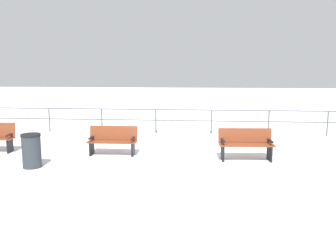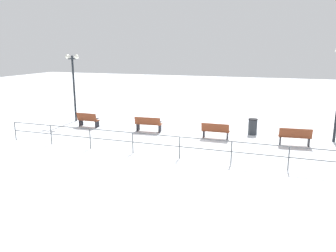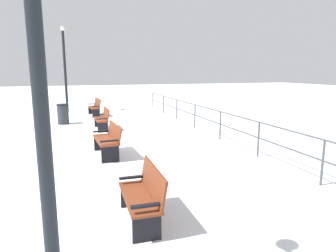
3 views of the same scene
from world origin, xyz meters
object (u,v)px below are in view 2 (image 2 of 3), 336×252
bench_fourth (88,120)px  lamppost_middle (73,75)px  bench_nearest (295,136)px  trash_bin (253,127)px  bench_second (215,131)px  bench_third (148,124)px

bench_fourth → lamppost_middle: size_ratio=0.32×
bench_nearest → trash_bin: 2.71m
bench_nearest → lamppost_middle: 14.03m
lamppost_middle → trash_bin: bearing=-89.2°
bench_nearest → trash_bin: bearing=48.8°
bench_second → trash_bin: 2.40m
bench_nearest → bench_third: size_ratio=1.01×
bench_nearest → lamppost_middle: size_ratio=0.36×
bench_second → lamppost_middle: (1.43, 9.72, 2.59)m
trash_bin → bench_fourth: bearing=98.1°
bench_nearest → bench_fourth: bearing=84.0°
lamppost_middle → trash_bin: 11.82m
bench_second → lamppost_middle: 10.16m
bench_third → trash_bin: (1.33, -5.80, -0.01)m
bench_fourth → lamppost_middle: (1.25, 1.74, 2.58)m
bench_nearest → lamppost_middle: (1.44, 13.72, 2.55)m
bench_third → lamppost_middle: (1.18, 5.73, 2.57)m
bench_fourth → trash_bin: size_ratio=1.51×
bench_third → bench_fourth: size_ratio=1.15×
bench_nearest → trash_bin: bench_nearest is taller
bench_second → trash_bin: bearing=-49.7°
bench_nearest → bench_second: bearing=84.7°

